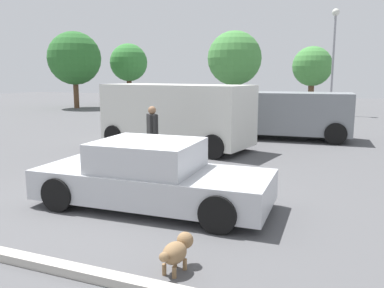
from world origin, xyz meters
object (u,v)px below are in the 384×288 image
dog (177,250)px  light_post_mid (334,44)px  sedan_foreground (152,177)px  pedestrian (152,130)px  van_white (176,114)px  suv_dark (291,113)px

dog → light_post_mid: light_post_mid is taller
sedan_foreground → light_post_mid: 20.49m
sedan_foreground → light_post_mid: size_ratio=0.70×
sedan_foreground → pedestrian: (-1.72, 3.33, 0.39)m
sedan_foreground → van_white: 6.22m
sedan_foreground → pedestrian: size_ratio=2.77×
dog → pedestrian: size_ratio=0.41×
sedan_foreground → van_white: size_ratio=0.83×
van_white → light_post_mid: bearing=83.0°
dog → light_post_mid: size_ratio=0.10×
sedan_foreground → dog: bearing=-57.3°
dog → suv_dark: bearing=10.1°
pedestrian → light_post_mid: 17.47m
sedan_foreground → light_post_mid: light_post_mid is taller
sedan_foreground → dog: sedan_foreground is taller
sedan_foreground → van_white: van_white is taller
pedestrian → suv_dark: bearing=22.1°
pedestrian → van_white: bearing=57.1°
van_white → suv_dark: (3.36, 3.56, -0.17)m
dog → pedestrian: pedestrian is taller
van_white → dog: bearing=-55.7°
pedestrian → dog: bearing=-101.3°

